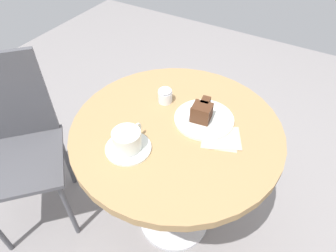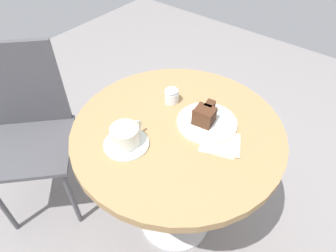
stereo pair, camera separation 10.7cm
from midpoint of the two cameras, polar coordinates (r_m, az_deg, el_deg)
ground_plane at (r=1.67m, az=-0.75°, el=-17.39°), size 4.40×4.40×0.01m
cafe_table at (r=1.20m, az=-1.00°, el=-4.06°), size 0.80×0.80×0.68m
saucer at (r=1.06m, az=-10.44°, el=-4.30°), size 0.16×0.16×0.01m
coffee_cup at (r=1.03m, az=-10.73°, el=-2.67°), size 0.13×0.10×0.07m
teaspoon at (r=1.02m, az=-10.58°, el=-6.42°), size 0.09×0.06×0.00m
cake_plate at (r=1.15m, az=4.24°, el=1.21°), size 0.23×0.23×0.01m
cake_slice at (r=1.12m, az=3.82°, el=2.65°), size 0.11×0.08×0.07m
fork at (r=1.18m, az=2.52°, el=3.25°), size 0.14×0.03×0.00m
napkin at (r=1.09m, az=7.47°, el=-2.36°), size 0.16×0.17×0.00m
cafe_chair at (r=1.52m, az=-29.11°, el=-1.68°), size 0.54×0.54×0.87m
sugar_pot at (r=1.22m, az=-3.06°, el=5.77°), size 0.06×0.06×0.06m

